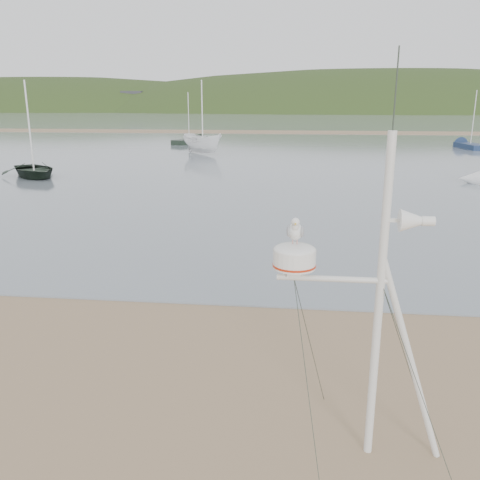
# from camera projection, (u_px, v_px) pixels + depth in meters

# --- Properties ---
(ground) EXTENTS (560.00, 560.00, 0.00)m
(ground) POSITION_uv_depth(u_px,v_px,m) (66.00, 394.00, 8.39)
(ground) COLOR #876B4E
(ground) RESTS_ON ground
(water) EXTENTS (560.00, 256.00, 0.04)m
(water) POSITION_uv_depth(u_px,v_px,m) (285.00, 118.00, 134.78)
(water) COLOR slate
(water) RESTS_ON ground
(sandbar) EXTENTS (560.00, 7.00, 0.07)m
(sandbar) POSITION_uv_depth(u_px,v_px,m) (274.00, 132.00, 75.40)
(sandbar) COLOR #876B4E
(sandbar) RESTS_ON water
(hill_ridge) EXTENTS (620.00, 180.00, 80.00)m
(hill_ridge) POSITION_uv_depth(u_px,v_px,m) (330.00, 154.00, 236.66)
(hill_ridge) COLOR #243516
(hill_ridge) RESTS_ON ground
(far_cottages) EXTENTS (294.40, 6.30, 8.00)m
(far_cottages) POSITION_uv_depth(u_px,v_px,m) (298.00, 102.00, 194.68)
(far_cottages) COLOR beige
(far_cottages) RESTS_ON ground
(mast_rig) EXTENTS (2.35, 2.51, 5.30)m
(mast_rig) POSITION_uv_depth(u_px,v_px,m) (369.00, 370.00, 6.66)
(mast_rig) COLOR silver
(mast_rig) RESTS_ON ground
(boat_dark) EXTENTS (2.90, 2.87, 4.43)m
(boat_dark) POSITION_uv_depth(u_px,v_px,m) (31.00, 141.00, 30.98)
(boat_dark) COLOR black
(boat_dark) RESTS_ON water
(boat_white) EXTENTS (2.63, 2.63, 4.89)m
(boat_white) POSITION_uv_depth(u_px,v_px,m) (202.00, 126.00, 44.42)
(boat_white) COLOR white
(boat_white) RESTS_ON water
(sailboat_dark_mid) EXTENTS (3.98, 5.88, 5.89)m
(sailboat_dark_mid) POSITION_uv_depth(u_px,v_px,m) (197.00, 140.00, 56.63)
(sailboat_dark_mid) COLOR black
(sailboat_dark_mid) RESTS_ON ground
(sailboat_blue_far) EXTENTS (2.25, 6.19, 6.05)m
(sailboat_blue_far) POSITION_uv_depth(u_px,v_px,m) (464.00, 145.00, 51.37)
(sailboat_blue_far) COLOR #15274A
(sailboat_blue_far) RESTS_ON ground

